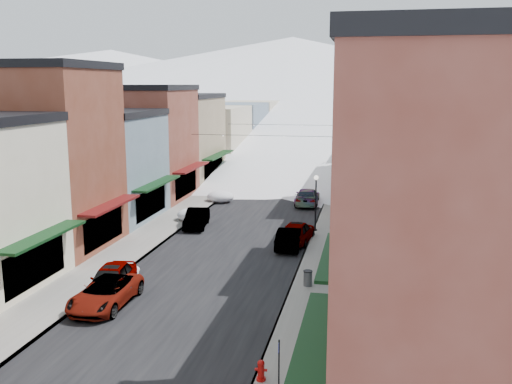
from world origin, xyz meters
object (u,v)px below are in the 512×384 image
at_px(car_silver_sedan, 111,279).
at_px(trash_can, 308,278).
at_px(car_dark_hatch, 197,218).
at_px(car_green_sedan, 290,238).
at_px(car_white_suv, 105,293).
at_px(fire_hydrant, 261,371).
at_px(streetlamp_near, 316,196).

bearing_deg(car_silver_sedan, trash_can, 8.63).
bearing_deg(car_dark_hatch, car_green_sedan, -36.23).
xyz_separation_m(car_white_suv, trash_can, (9.73, 4.55, -0.12)).
relative_size(car_dark_hatch, fire_hydrant, 5.44).
relative_size(car_silver_sedan, car_dark_hatch, 1.05).
height_order(car_white_suv, car_dark_hatch, car_dark_hatch).
bearing_deg(car_silver_sedan, streetlamp_near, 50.85).
xyz_separation_m(car_silver_sedan, fire_hydrant, (9.63, -7.68, -0.27)).
relative_size(car_white_suv, trash_can, 5.88).
bearing_deg(streetlamp_near, car_dark_hatch, -178.25).
xyz_separation_m(car_silver_sedan, car_green_sedan, (8.18, 10.41, -0.07)).
height_order(car_white_suv, car_silver_sedan, car_silver_sedan).
bearing_deg(trash_can, car_green_sedan, 105.17).
bearing_deg(streetlamp_near, fire_hydrant, -89.68).
xyz_separation_m(car_green_sedan, trash_can, (2.06, -7.59, -0.13)).
distance_m(car_white_suv, car_silver_sedan, 1.81).
xyz_separation_m(car_dark_hatch, trash_can, (10.01, -11.86, -0.13)).
height_order(car_green_sedan, fire_hydrant, car_green_sedan).
height_order(trash_can, streetlamp_near, streetlamp_near).
height_order(car_dark_hatch, streetlamp_near, streetlamp_near).
distance_m(car_white_suv, streetlamp_near, 19.08).
relative_size(fire_hydrant, streetlamp_near, 0.19).
distance_m(car_green_sedan, streetlamp_near, 5.18).
bearing_deg(trash_can, car_silver_sedan, -164.65).
distance_m(car_white_suv, car_dark_hatch, 16.41).
height_order(car_green_sedan, streetlamp_near, streetlamp_near).
bearing_deg(car_white_suv, trash_can, 25.25).
relative_size(fire_hydrant, trash_can, 0.94).
xyz_separation_m(fire_hydrant, trash_can, (0.62, 10.49, 0.07)).
bearing_deg(car_silver_sedan, car_dark_hatch, 82.36).
relative_size(car_green_sedan, streetlamp_near, 1.04).
bearing_deg(car_dark_hatch, car_silver_sedan, -98.92).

